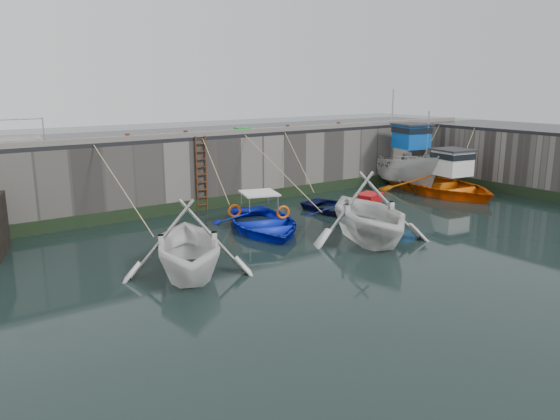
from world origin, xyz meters
TOP-DOWN VIEW (x-y plane):
  - ground at (0.00, 0.00)m, footprint 120.00×120.00m
  - quay_back at (0.00, 12.50)m, footprint 30.00×5.00m
  - road_back at (0.00, 12.50)m, footprint 30.00×5.00m
  - kerb_back at (0.00, 10.15)m, footprint 30.00×0.30m
  - algae_back at (0.00, 9.96)m, footprint 30.00×0.08m
  - algae_right at (11.96, 2.50)m, footprint 0.08×15.00m
  - ladder at (-2.00, 9.91)m, footprint 0.51×0.08m
  - boat_near_white at (-6.04, 3.07)m, footprint 5.51×5.84m
  - boat_near_white_rope at (-6.04, 7.78)m, footprint 0.04×5.14m
  - boat_near_blue at (-1.60, 5.79)m, footprint 4.79×5.71m
  - boat_near_blue_rope at (-1.60, 9.15)m, footprint 0.04×3.11m
  - boat_near_blacktrim at (0.60, 2.51)m, footprint 5.90×6.31m
  - boat_near_blacktrim_rope at (0.60, 7.50)m, footprint 0.04×5.63m
  - boat_near_navy at (2.80, 5.71)m, footprint 4.32×5.18m
  - boat_near_navy_rope at (2.80, 9.11)m, footprint 0.04×3.16m
  - boat_far_white at (9.49, 8.92)m, footprint 3.61×6.57m
  - boat_far_orange at (9.49, 6.35)m, footprint 5.46×7.04m
  - fish_crate at (0.30, 10.30)m, footprint 0.66×0.41m
  - railing at (-8.75, 11.25)m, footprint 1.60×1.05m
  - bollard_a at (-5.00, 10.25)m, footprint 0.18×0.18m
  - bollard_b at (-2.50, 10.25)m, footprint 0.18×0.18m
  - bollard_c at (0.20, 10.25)m, footprint 0.18×0.18m
  - bollard_d at (2.80, 10.25)m, footprint 0.18×0.18m
  - bollard_e at (6.00, 10.25)m, footprint 0.18×0.18m

SIDE VIEW (x-z plane):
  - ground at x=0.00m, z-range 0.00..0.00m
  - boat_near_white at x=-6.04m, z-range -1.22..1.22m
  - boat_near_white_rope at x=-6.04m, z-range -1.55..1.55m
  - boat_near_blue at x=-1.60m, z-range -0.51..0.51m
  - boat_near_blue_rope at x=-1.60m, z-range -1.55..1.55m
  - boat_near_blacktrim at x=0.60m, z-range -1.34..1.34m
  - boat_near_blacktrim_rope at x=0.60m, z-range -1.55..1.55m
  - boat_near_navy at x=2.80m, z-range -0.46..0.46m
  - boat_near_navy_rope at x=2.80m, z-range -1.55..1.55m
  - algae_back at x=0.00m, z-range 0.00..0.50m
  - algae_right at x=11.96m, z-range 0.00..0.50m
  - boat_far_orange at x=9.49m, z-range -1.74..2.60m
  - boat_far_white at x=9.49m, z-range -1.68..3.72m
  - quay_back at x=0.00m, z-range 0.00..3.00m
  - ladder at x=-2.00m, z-range -0.01..3.19m
  - road_back at x=0.00m, z-range 3.00..3.16m
  - kerb_back at x=0.00m, z-range 3.16..3.36m
  - fish_crate at x=0.30m, z-range 3.16..3.44m
  - bollard_a at x=-5.00m, z-range 3.16..3.44m
  - bollard_b at x=-2.50m, z-range 3.16..3.44m
  - bollard_c at x=0.20m, z-range 3.16..3.44m
  - bollard_d at x=2.80m, z-range 3.16..3.44m
  - bollard_e at x=6.00m, z-range 3.16..3.44m
  - railing at x=-8.75m, z-range 2.86..3.86m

